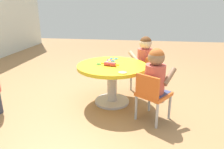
{
  "coord_description": "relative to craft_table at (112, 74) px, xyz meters",
  "views": [
    {
      "loc": [
        -2.43,
        -0.37,
        1.2
      ],
      "look_at": [
        0.0,
        0.0,
        0.38
      ],
      "focal_mm": 33.53,
      "sensor_mm": 36.0,
      "label": 1
    }
  ],
  "objects": [
    {
      "name": "cookie_cutter_2",
      "position": [
        0.28,
        -0.01,
        0.13
      ],
      "size": [
        0.06,
        0.06,
        0.01
      ],
      "primitive_type": "torus",
      "color": "#3F99D8",
      "rests_on": "craft_table"
    },
    {
      "name": "child_chair_right",
      "position": [
        0.44,
        -0.42,
        -0.07
      ],
      "size": [
        0.42,
        0.42,
        0.54
      ],
      "color": "#B7B7BC",
      "rests_on": "ground"
    },
    {
      "name": "rolling_pin",
      "position": [
        -0.06,
        0.01,
        0.15
      ],
      "size": [
        0.08,
        0.23,
        0.05
      ],
      "color": "#D83F3F",
      "rests_on": "craft_table"
    },
    {
      "name": "ground_plane",
      "position": [
        0.0,
        0.0,
        -0.38
      ],
      "size": [
        10.0,
        10.0,
        0.0
      ],
      "primitive_type": "plane",
      "color": "#9E7247"
    },
    {
      "name": "playdough_blob_0",
      "position": [
        -0.31,
        -0.16,
        0.13
      ],
      "size": [
        0.09,
        0.09,
        0.01
      ],
      "primitive_type": "cylinder",
      "color": "#F2CC72",
      "rests_on": "craft_table"
    },
    {
      "name": "seated_child_left",
      "position": [
        -0.34,
        -0.5,
        0.16
      ],
      "size": [
        0.44,
        0.42,
        0.51
      ],
      "color": "#3F4772",
      "rests_on": "ground"
    },
    {
      "name": "cookie_cutter_0",
      "position": [
        -0.01,
        0.16,
        0.13
      ],
      "size": [
        0.06,
        0.06,
        0.01
      ],
      "primitive_type": "torus",
      "color": "#4CB259",
      "rests_on": "craft_table"
    },
    {
      "name": "cookie_cutter_1",
      "position": [
        0.17,
        0.01,
        0.13
      ],
      "size": [
        0.06,
        0.06,
        0.01
      ],
      "primitive_type": "torus",
      "color": "#3F99D8",
      "rests_on": "craft_table"
    },
    {
      "name": "craft_table",
      "position": [
        0.0,
        0.0,
        0.0
      ],
      "size": [
        0.85,
        0.85,
        0.5
      ],
      "color": "silver",
      "rests_on": "ground"
    },
    {
      "name": "cookie_cutter_3",
      "position": [
        0.28,
        0.05,
        0.13
      ],
      "size": [
        0.05,
        0.05,
        0.01
      ],
      "primitive_type": "torus",
      "color": "#3F99D8",
      "rests_on": "craft_table"
    },
    {
      "name": "craft_scissors",
      "position": [
        0.19,
        0.07,
        0.13
      ],
      "size": [
        0.14,
        0.08,
        0.01
      ],
      "color": "silver",
      "rests_on": "craft_table"
    },
    {
      "name": "seated_child_right",
      "position": [
        0.46,
        -0.39,
        0.16
      ],
      "size": [
        0.43,
        0.44,
        0.51
      ],
      "color": "#3F4772",
      "rests_on": "ground"
    },
    {
      "name": "child_chair_left",
      "position": [
        -0.37,
        -0.48,
        -0.07
      ],
      "size": [
        0.42,
        0.42,
        0.54
      ],
      "color": "#B7B7BC",
      "rests_on": "ground"
    }
  ]
}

